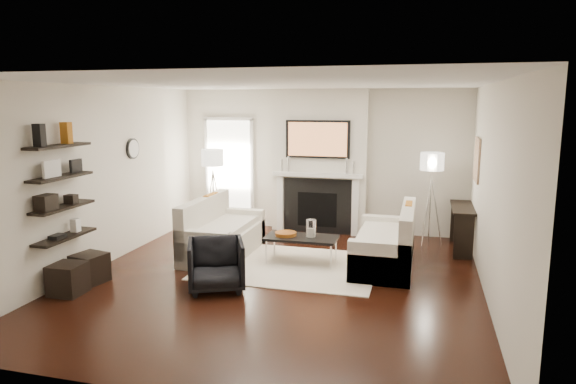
% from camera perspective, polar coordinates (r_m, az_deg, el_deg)
% --- Properties ---
extents(room_envelope, '(6.00, 6.00, 6.00)m').
position_cam_1_polar(room_envelope, '(6.94, -1.28, 0.80)').
color(room_envelope, black).
rests_on(room_envelope, ground).
extents(chimney_breast, '(1.80, 0.25, 2.70)m').
position_cam_1_polar(chimney_breast, '(9.71, 3.48, 3.41)').
color(chimney_breast, silver).
rests_on(chimney_breast, floor).
extents(fireplace_surround, '(1.30, 0.02, 1.04)m').
position_cam_1_polar(fireplace_surround, '(9.71, 3.27, -1.55)').
color(fireplace_surround, black).
rests_on(fireplace_surround, floor).
extents(firebox, '(0.75, 0.02, 0.65)m').
position_cam_1_polar(firebox, '(9.72, 3.26, -1.96)').
color(firebox, black).
rests_on(firebox, floor).
extents(mantel_pilaster_l, '(0.12, 0.08, 1.10)m').
position_cam_1_polar(mantel_pilaster_l, '(9.84, -0.87, -1.20)').
color(mantel_pilaster_l, white).
rests_on(mantel_pilaster_l, floor).
extents(mantel_pilaster_r, '(0.12, 0.08, 1.10)m').
position_cam_1_polar(mantel_pilaster_r, '(9.56, 7.47, -1.62)').
color(mantel_pilaster_r, white).
rests_on(mantel_pilaster_r, floor).
extents(mantel_shelf, '(1.70, 0.18, 0.07)m').
position_cam_1_polar(mantel_shelf, '(9.56, 3.24, 1.91)').
color(mantel_shelf, white).
rests_on(mantel_shelf, chimney_breast).
extents(tv_body, '(1.20, 0.06, 0.70)m').
position_cam_1_polar(tv_body, '(9.51, 3.31, 5.87)').
color(tv_body, black).
rests_on(tv_body, chimney_breast).
extents(tv_screen, '(1.10, 0.00, 0.62)m').
position_cam_1_polar(tv_screen, '(9.48, 3.27, 5.86)').
color(tv_screen, '#BF723F').
rests_on(tv_screen, tv_body).
extents(candlestick_l_tall, '(0.04, 0.04, 0.30)m').
position_cam_1_polar(candlestick_l_tall, '(9.67, 0.07, 3.13)').
color(candlestick_l_tall, silver).
rests_on(candlestick_l_tall, mantel_shelf).
extents(candlestick_l_short, '(0.04, 0.04, 0.24)m').
position_cam_1_polar(candlestick_l_short, '(9.71, -0.67, 2.98)').
color(candlestick_l_short, silver).
rests_on(candlestick_l_short, mantel_shelf).
extents(candlestick_r_tall, '(0.04, 0.04, 0.30)m').
position_cam_1_polar(candlestick_r_tall, '(9.45, 6.54, 2.90)').
color(candlestick_r_tall, silver).
rests_on(candlestick_r_tall, mantel_shelf).
extents(candlestick_r_short, '(0.04, 0.04, 0.24)m').
position_cam_1_polar(candlestick_r_short, '(9.44, 7.32, 2.69)').
color(candlestick_r_short, silver).
rests_on(candlestick_r_short, mantel_shelf).
extents(hallway_panel, '(0.90, 0.02, 2.10)m').
position_cam_1_polar(hallway_panel, '(10.37, -6.49, 2.11)').
color(hallway_panel, white).
rests_on(hallway_panel, floor).
extents(door_trim_l, '(0.06, 0.06, 2.16)m').
position_cam_1_polar(door_trim_l, '(10.54, -8.96, 2.17)').
color(door_trim_l, white).
rests_on(door_trim_l, floor).
extents(door_trim_r, '(0.06, 0.06, 2.16)m').
position_cam_1_polar(door_trim_r, '(10.19, -4.02, 2.01)').
color(door_trim_r, white).
rests_on(door_trim_r, floor).
extents(door_trim_top, '(1.02, 0.06, 0.06)m').
position_cam_1_polar(door_trim_top, '(10.26, -6.65, 8.08)').
color(door_trim_top, white).
rests_on(door_trim_top, wall_back).
extents(rug, '(2.60, 2.00, 0.01)m').
position_cam_1_polar(rug, '(7.86, 0.20, -8.18)').
color(rug, '#F0DEC5').
rests_on(rug, floor).
extents(loveseat_left_base, '(0.85, 1.80, 0.42)m').
position_cam_1_polar(loveseat_left_base, '(8.43, -7.19, -5.56)').
color(loveseat_left_base, beige).
rests_on(loveseat_left_base, floor).
extents(loveseat_left_back, '(0.18, 1.80, 0.80)m').
position_cam_1_polar(loveseat_left_back, '(8.49, -9.33, -3.31)').
color(loveseat_left_back, beige).
rests_on(loveseat_left_back, floor).
extents(loveseat_left_arm_n, '(0.85, 0.18, 0.60)m').
position_cam_1_polar(loveseat_left_arm_n, '(7.70, -9.48, -6.44)').
color(loveseat_left_arm_n, beige).
rests_on(loveseat_left_arm_n, floor).
extents(loveseat_left_arm_s, '(0.85, 0.18, 0.60)m').
position_cam_1_polar(loveseat_left_arm_s, '(9.14, -5.29, -3.72)').
color(loveseat_left_arm_s, beige).
rests_on(loveseat_left_arm_s, floor).
extents(loveseat_left_cushion, '(0.63, 1.44, 0.10)m').
position_cam_1_polar(loveseat_left_cushion, '(8.35, -6.91, -3.87)').
color(loveseat_left_cushion, beige).
rests_on(loveseat_left_cushion, loveseat_left_base).
extents(pillow_left_orange, '(0.10, 0.42, 0.42)m').
position_cam_1_polar(pillow_left_orange, '(8.71, -8.56, -1.58)').
color(pillow_left_orange, '#B16515').
rests_on(pillow_left_orange, loveseat_left_cushion).
extents(pillow_left_charcoal, '(0.10, 0.40, 0.40)m').
position_cam_1_polar(pillow_left_charcoal, '(8.18, -10.23, -2.45)').
color(pillow_left_charcoal, black).
rests_on(pillow_left_charcoal, loveseat_left_cushion).
extents(loveseat_right_base, '(0.85, 1.80, 0.42)m').
position_cam_1_polar(loveseat_right_base, '(7.92, 10.57, -6.67)').
color(loveseat_right_base, beige).
rests_on(loveseat_right_base, floor).
extents(loveseat_right_back, '(0.18, 1.80, 0.80)m').
position_cam_1_polar(loveseat_right_back, '(7.83, 13.10, -4.58)').
color(loveseat_right_back, beige).
rests_on(loveseat_right_back, floor).
extents(loveseat_right_arm_n, '(0.85, 0.18, 0.60)m').
position_cam_1_polar(loveseat_right_arm_n, '(7.13, 10.07, -7.80)').
color(loveseat_right_arm_n, beige).
rests_on(loveseat_right_arm_n, floor).
extents(loveseat_right_arm_s, '(0.85, 0.18, 0.60)m').
position_cam_1_polar(loveseat_right_arm_s, '(8.68, 11.02, -4.60)').
color(loveseat_right_arm_s, beige).
rests_on(loveseat_right_arm_s, floor).
extents(loveseat_right_cushion, '(0.63, 1.44, 0.10)m').
position_cam_1_polar(loveseat_right_cushion, '(7.86, 10.27, -4.83)').
color(loveseat_right_cushion, beige).
rests_on(loveseat_right_cushion, loveseat_right_base).
extents(pillow_right_orange, '(0.10, 0.42, 0.42)m').
position_cam_1_polar(pillow_right_orange, '(8.07, 13.23, -2.65)').
color(pillow_right_orange, '#B16515').
rests_on(pillow_right_orange, loveseat_right_cushion).
extents(pillow_right_charcoal, '(0.10, 0.40, 0.40)m').
position_cam_1_polar(pillow_right_charcoal, '(7.49, 13.07, -3.70)').
color(pillow_right_charcoal, black).
rests_on(pillow_right_charcoal, loveseat_right_cushion).
extents(coffee_table, '(1.10, 0.55, 0.04)m').
position_cam_1_polar(coffee_table, '(7.90, 1.51, -5.11)').
color(coffee_table, black).
rests_on(coffee_table, floor).
extents(coffee_leg_nw, '(0.02, 0.02, 0.38)m').
position_cam_1_polar(coffee_leg_nw, '(7.89, -2.43, -6.74)').
color(coffee_leg_nw, silver).
rests_on(coffee_leg_nw, floor).
extents(coffee_leg_ne, '(0.02, 0.02, 0.38)m').
position_cam_1_polar(coffee_leg_ne, '(7.66, 4.78, -7.28)').
color(coffee_leg_ne, silver).
rests_on(coffee_leg_ne, floor).
extents(coffee_leg_sw, '(0.02, 0.02, 0.38)m').
position_cam_1_polar(coffee_leg_sw, '(8.29, -1.52, -5.90)').
color(coffee_leg_sw, silver).
rests_on(coffee_leg_sw, floor).
extents(coffee_leg_se, '(0.02, 0.02, 0.38)m').
position_cam_1_polar(coffee_leg_se, '(8.07, 5.34, -6.38)').
color(coffee_leg_se, silver).
rests_on(coffee_leg_se, floor).
extents(hurricane_glass, '(0.15, 0.15, 0.27)m').
position_cam_1_polar(hurricane_glass, '(7.83, 2.58, -4.05)').
color(hurricane_glass, white).
rests_on(hurricane_glass, coffee_table).
extents(hurricane_candle, '(0.09, 0.09, 0.14)m').
position_cam_1_polar(hurricane_candle, '(7.85, 2.58, -4.51)').
color(hurricane_candle, white).
rests_on(hurricane_candle, coffee_table).
extents(copper_bowl, '(0.33, 0.33, 0.06)m').
position_cam_1_polar(copper_bowl, '(7.95, -0.25, -4.68)').
color(copper_bowl, '#B6621E').
rests_on(copper_bowl, coffee_table).
extents(armchair, '(0.93, 0.91, 0.74)m').
position_cam_1_polar(armchair, '(6.90, -8.01, -7.75)').
color(armchair, black).
rests_on(armchair, floor).
extents(lamp_left_post, '(0.02, 0.02, 1.20)m').
position_cam_1_polar(lamp_left_post, '(9.68, -8.26, -1.20)').
color(lamp_left_post, silver).
rests_on(lamp_left_post, floor).
extents(lamp_left_shade, '(0.40, 0.40, 0.30)m').
position_cam_1_polar(lamp_left_shade, '(9.55, -8.39, 3.81)').
color(lamp_left_shade, white).
rests_on(lamp_left_shade, lamp_left_post).
extents(lamp_left_leg_a, '(0.25, 0.02, 1.23)m').
position_cam_1_polar(lamp_left_leg_a, '(9.63, -7.66, -1.23)').
color(lamp_left_leg_a, silver).
rests_on(lamp_left_leg_a, floor).
extents(lamp_left_leg_b, '(0.14, 0.22, 1.23)m').
position_cam_1_polar(lamp_left_leg_b, '(9.78, -8.34, -1.08)').
color(lamp_left_leg_b, silver).
rests_on(lamp_left_leg_b, floor).
extents(lamp_left_leg_c, '(0.14, 0.22, 1.23)m').
position_cam_1_polar(lamp_left_leg_c, '(9.61, -8.78, -1.29)').
color(lamp_left_leg_c, silver).
rests_on(lamp_left_leg_c, floor).
extents(lamp_right_post, '(0.02, 0.02, 1.20)m').
position_cam_1_polar(lamp_right_post, '(9.29, 15.48, -1.93)').
color(lamp_right_post, silver).
rests_on(lamp_right_post, floor).
extents(lamp_right_shade, '(0.40, 0.40, 0.30)m').
position_cam_1_polar(lamp_right_shade, '(9.16, 15.72, 3.28)').
color(lamp_right_shade, white).
rests_on(lamp_right_shade, lamp_right_post).
extents(lamp_right_leg_a, '(0.25, 0.02, 1.23)m').
position_cam_1_polar(lamp_right_leg_a, '(9.29, 16.16, -1.96)').
color(lamp_right_leg_a, silver).
rests_on(lamp_right_leg_a, floor).
extents(lamp_right_leg_b, '(0.14, 0.22, 1.23)m').
position_cam_1_polar(lamp_right_leg_b, '(9.38, 15.14, -1.80)').
color(lamp_right_leg_b, silver).
rests_on(lamp_right_leg_b, floor).
extents(lamp_right_leg_c, '(0.14, 0.22, 1.23)m').
position_cam_1_polar(lamp_right_leg_c, '(9.19, 15.14, -2.03)').
color(lamp_right_leg_c, silver).
rests_on(lamp_right_leg_c, floor).
extents(console_top, '(0.35, 1.20, 0.04)m').
position_cam_1_polar(console_top, '(9.00, 18.84, -1.64)').
color(console_top, black).
rests_on(console_top, floor).
extents(console_leg_n, '(0.30, 0.04, 0.71)m').
position_cam_1_polar(console_leg_n, '(8.54, 18.93, -4.82)').
color(console_leg_n, black).
rests_on(console_leg_n, floor).
extents(console_leg_s, '(0.30, 0.04, 0.71)m').
position_cam_1_polar(console_leg_s, '(9.61, 18.51, -3.19)').
color(console_leg_s, black).
rests_on(console_leg_s, floor).
extents(wall_art, '(0.03, 0.70, 0.70)m').
position_cam_1_polar(wall_art, '(8.71, 20.26, 3.38)').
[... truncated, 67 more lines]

